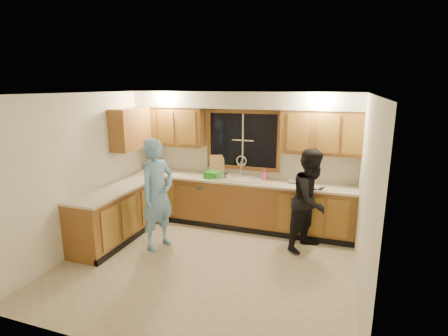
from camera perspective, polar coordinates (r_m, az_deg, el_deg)
The scene contains 26 objects.
floor at distance 5.42m, azimuth -2.85°, elevation -15.44°, with size 4.20×4.20×0.00m, color #BCAC91.
ceiling at distance 4.75m, azimuth -3.20°, elevation 12.03°, with size 4.20×4.20×0.00m, color silver.
wall_back at distance 6.69m, azimuth 3.09°, elevation 1.61°, with size 4.20×4.20×0.00m, color white.
wall_left at distance 6.03m, azimuth -21.85°, elevation -0.65°, with size 3.80×3.80×0.00m, color white.
wall_right at distance 4.61m, azimuth 22.04°, elevation -4.77°, with size 3.80×3.80×0.00m, color white.
base_cabinets_back at distance 6.63m, azimuth 2.29°, elevation -5.77°, with size 4.20×0.60×0.88m, color brown.
base_cabinets_left at distance 6.34m, azimuth -17.08°, elevation -7.28°, with size 0.60×1.90×0.88m, color brown.
countertop_back at distance 6.48m, azimuth 2.28°, elevation -1.96°, with size 4.20×0.63×0.04m, color beige.
countertop_left at distance 6.19m, azimuth -17.26°, elevation -3.30°, with size 0.63×1.90×0.04m, color beige.
upper_cabinets_left at distance 6.97m, azimuth -8.64°, elevation 6.74°, with size 1.35×0.33×0.75m, color brown.
upper_cabinets_right at distance 6.20m, azimuth 15.56°, elevation 5.60°, with size 1.35×0.33×0.75m, color brown.
upper_cabinets_return at distance 6.71m, azimuth -14.97°, elevation 6.19°, with size 0.33×0.90×0.75m, color brown.
soffit at distance 6.39m, azimuth 2.78°, elevation 11.01°, with size 4.20×0.35×0.30m, color silver.
window_frame at distance 6.62m, azimuth 3.11°, elevation 4.56°, with size 1.44×0.03×1.14m.
sink at distance 6.50m, azimuth 2.33°, elevation -2.22°, with size 0.86×0.52×0.57m.
dishwasher at distance 6.91m, azimuth -4.54°, elevation -5.26°, with size 0.60×0.56×0.82m, color silver.
stove at distance 5.92m, azimuth -20.34°, elevation -8.91°, with size 0.58×0.75×0.90m, color silver.
man at distance 5.72m, azimuth -10.80°, elevation -4.25°, with size 0.66×0.43×1.81m, color #74A9DB.
woman at distance 5.74m, azimuth 14.08°, elevation -5.09°, with size 0.81×0.63×1.66m, color black.
knife_block at distance 7.24m, azimuth -10.86°, elevation 0.51°, with size 0.12×0.10×0.22m, color #A1722C.
cutting_board at distance 6.80m, azimuth -1.15°, elevation 0.59°, with size 0.28×0.02×0.38m, color tan.
dish_crate at distance 6.50m, azimuth -1.83°, elevation -1.14°, with size 0.27×0.25×0.13m, color green.
soap_bottle at distance 6.46m, azimuth 6.63°, elevation -0.98°, with size 0.09×0.09×0.20m, color pink.
bowl at distance 6.33m, azimuth 11.26°, elevation -2.13°, with size 0.22×0.22×0.05m, color silver.
can_left at distance 6.37m, azimuth 0.28°, elevation -1.43°, with size 0.07×0.07×0.13m, color #B7A78D.
can_right at distance 6.42m, azimuth -0.91°, elevation -1.37°, with size 0.06×0.06×0.11m, color #B7A78D.
Camera 1 is at (1.79, -4.40, 2.60)m, focal length 28.00 mm.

